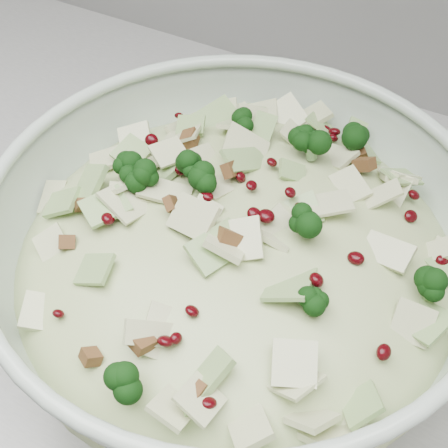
# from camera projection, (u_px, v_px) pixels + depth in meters

# --- Properties ---
(mixing_bowl) EXTENTS (0.46, 0.46, 0.15)m
(mixing_bowl) POSITION_uv_depth(u_px,v_px,m) (236.00, 265.00, 0.49)
(mixing_bowl) COLOR #ADBEAE
(mixing_bowl) RESTS_ON counter
(salad) EXTENTS (0.41, 0.41, 0.15)m
(salad) POSITION_uv_depth(u_px,v_px,m) (236.00, 245.00, 0.47)
(salad) COLOR #BFCB8B
(salad) RESTS_ON mixing_bowl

